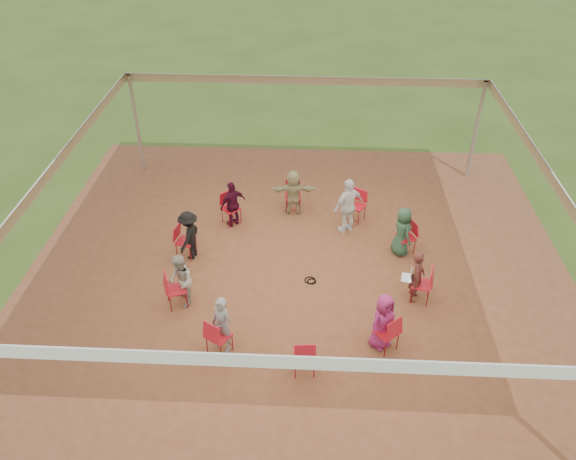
{
  "coord_description": "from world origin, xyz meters",
  "views": [
    {
      "loc": [
        0.28,
        -10.19,
        8.67
      ],
      "look_at": [
        -0.24,
        0.3,
        1.14
      ],
      "focal_mm": 35.0,
      "sensor_mm": 36.0,
      "label": 1
    }
  ],
  "objects_px": {
    "cable_coil": "(311,281)",
    "person_seated_6": "(222,325)",
    "person_seated_1": "(402,231)",
    "person_seated_2": "(293,192)",
    "chair_3": "(293,197)",
    "chair_8": "(304,355)",
    "chair_1": "(405,237)",
    "person_seated_0": "(417,276)",
    "chair_4": "(231,209)",
    "chair_0": "(421,284)",
    "chair_5": "(186,241)",
    "person_seated_7": "(383,321)",
    "chair_7": "(219,336)",
    "person_seated_5": "(181,281)",
    "person_seated_3": "(233,204)",
    "person_seated_4": "(189,235)",
    "chair_2": "(356,206)",
    "chair_6": "(176,289)",
    "chair_9": "(386,332)",
    "laptop": "(409,276)",
    "standing_person": "(348,206)"
  },
  "relations": [
    {
      "from": "chair_4",
      "to": "person_seated_1",
      "type": "distance_m",
      "value": 4.51
    },
    {
      "from": "standing_person",
      "to": "person_seated_5",
      "type": "bearing_deg",
      "value": 1.51
    },
    {
      "from": "person_seated_7",
      "to": "person_seated_0",
      "type": "bearing_deg",
      "value": 18.0
    },
    {
      "from": "chair_9",
      "to": "person_seated_4",
      "type": "height_order",
      "value": "person_seated_4"
    },
    {
      "from": "person_seated_5",
      "to": "person_seated_0",
      "type": "bearing_deg",
      "value": 72.0
    },
    {
      "from": "chair_0",
      "to": "person_seated_1",
      "type": "bearing_deg",
      "value": 21.79
    },
    {
      "from": "chair_0",
      "to": "person_seated_0",
      "type": "height_order",
      "value": "person_seated_0"
    },
    {
      "from": "person_seated_3",
      "to": "person_seated_4",
      "type": "distance_m",
      "value": 1.68
    },
    {
      "from": "chair_5",
      "to": "person_seated_3",
      "type": "height_order",
      "value": "person_seated_3"
    },
    {
      "from": "chair_3",
      "to": "chair_8",
      "type": "height_order",
      "value": "same"
    },
    {
      "from": "chair_8",
      "to": "chair_9",
      "type": "xyz_separation_m",
      "value": [
        1.62,
        0.68,
        0.0
      ]
    },
    {
      "from": "person_seated_0",
      "to": "laptop",
      "type": "distance_m",
      "value": 0.17
    },
    {
      "from": "chair_0",
      "to": "chair_2",
      "type": "height_order",
      "value": "same"
    },
    {
      "from": "person_seated_1",
      "to": "person_seated_2",
      "type": "bearing_deg",
      "value": 36.0
    },
    {
      "from": "chair_2",
      "to": "chair_9",
      "type": "bearing_deg",
      "value": 126.0
    },
    {
      "from": "person_seated_0",
      "to": "person_seated_3",
      "type": "height_order",
      "value": "same"
    },
    {
      "from": "person_seated_5",
      "to": "chair_7",
      "type": "bearing_deg",
      "value": 14.21
    },
    {
      "from": "chair_1",
      "to": "person_seated_2",
      "type": "height_order",
      "value": "person_seated_2"
    },
    {
      "from": "chair_4",
      "to": "chair_6",
      "type": "relative_size",
      "value": 1.0
    },
    {
      "from": "chair_9",
      "to": "person_seated_5",
      "type": "bearing_deg",
      "value": 125.1
    },
    {
      "from": "chair_5",
      "to": "person_seated_3",
      "type": "relative_size",
      "value": 0.69
    },
    {
      "from": "chair_1",
      "to": "person_seated_1",
      "type": "height_order",
      "value": "person_seated_1"
    },
    {
      "from": "chair_8",
      "to": "person_seated_0",
      "type": "height_order",
      "value": "person_seated_0"
    },
    {
      "from": "chair_0",
      "to": "chair_5",
      "type": "relative_size",
      "value": 1.0
    },
    {
      "from": "person_seated_2",
      "to": "chair_2",
      "type": "bearing_deg",
      "value": 165.79
    },
    {
      "from": "chair_2",
      "to": "person_seated_1",
      "type": "xyz_separation_m",
      "value": [
        1.03,
        -1.38,
        0.21
      ]
    },
    {
      "from": "chair_2",
      "to": "chair_9",
      "type": "relative_size",
      "value": 1.0
    },
    {
      "from": "chair_2",
      "to": "person_seated_7",
      "type": "xyz_separation_m",
      "value": [
        0.29,
        -4.5,
        0.21
      ]
    },
    {
      "from": "chair_6",
      "to": "person_seated_4",
      "type": "height_order",
      "value": "person_seated_4"
    },
    {
      "from": "person_seated_4",
      "to": "person_seated_7",
      "type": "distance_m",
      "value": 5.19
    },
    {
      "from": "chair_1",
      "to": "chair_9",
      "type": "bearing_deg",
      "value": 144.0
    },
    {
      "from": "chair_8",
      "to": "person_seated_7",
      "type": "height_order",
      "value": "person_seated_7"
    },
    {
      "from": "person_seated_2",
      "to": "person_seated_3",
      "type": "xyz_separation_m",
      "value": [
        -1.56,
        -0.65,
        0.0
      ]
    },
    {
      "from": "chair_0",
      "to": "person_seated_5",
      "type": "distance_m",
      "value": 5.3
    },
    {
      "from": "person_seated_6",
      "to": "person_seated_7",
      "type": "distance_m",
      "value": 3.21
    },
    {
      "from": "chair_7",
      "to": "person_seated_5",
      "type": "relative_size",
      "value": 0.69
    },
    {
      "from": "person_seated_1",
      "to": "person_seated_3",
      "type": "height_order",
      "value": "same"
    },
    {
      "from": "chair_1",
      "to": "chair_7",
      "type": "relative_size",
      "value": 1.0
    },
    {
      "from": "person_seated_4",
      "to": "person_seated_5",
      "type": "bearing_deg",
      "value": 18.0
    },
    {
      "from": "person_seated_2",
      "to": "person_seated_7",
      "type": "distance_m",
      "value": 5.19
    },
    {
      "from": "chair_1",
      "to": "person_seated_0",
      "type": "bearing_deg",
      "value": 158.21
    },
    {
      "from": "cable_coil",
      "to": "person_seated_6",
      "type": "bearing_deg",
      "value": -128.67
    },
    {
      "from": "person_seated_6",
      "to": "person_seated_7",
      "type": "height_order",
      "value": "same"
    },
    {
      "from": "chair_1",
      "to": "standing_person",
      "type": "distance_m",
      "value": 1.66
    },
    {
      "from": "person_seated_2",
      "to": "person_seated_7",
      "type": "bearing_deg",
      "value": 108.0
    },
    {
      "from": "chair_3",
      "to": "person_seated_7",
      "type": "relative_size",
      "value": 0.69
    },
    {
      "from": "person_seated_4",
      "to": "chair_7",
      "type": "bearing_deg",
      "value": 34.3
    },
    {
      "from": "chair_6",
      "to": "chair_9",
      "type": "relative_size",
      "value": 1.0
    },
    {
      "from": "chair_1",
      "to": "chair_7",
      "type": "distance_m",
      "value": 5.41
    },
    {
      "from": "chair_4",
      "to": "person_seated_7",
      "type": "relative_size",
      "value": 0.69
    }
  ]
}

